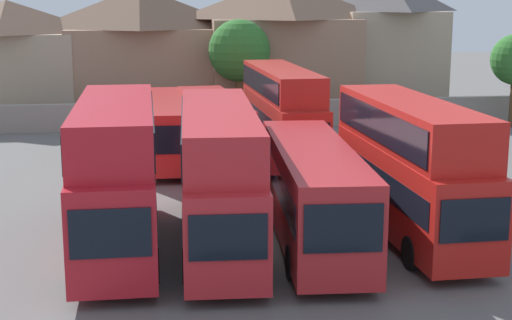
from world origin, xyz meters
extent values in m
plane|color=#605E5B|center=(0.00, 18.00, 0.00)|extent=(140.00, 140.00, 0.00)
cube|color=gray|center=(0.00, 24.53, 0.90)|extent=(56.00, 0.50, 1.80)
cube|color=red|center=(-5.19, 0.00, 1.92)|extent=(2.62, 10.74, 3.13)
cube|color=black|center=(-5.16, -5.38, 2.30)|extent=(2.25, 0.09, 1.41)
cube|color=black|center=(-5.19, 0.00, 2.30)|extent=(2.65, 9.88, 0.98)
cube|color=red|center=(-5.19, 0.27, 4.33)|extent=(2.57, 10.20, 1.68)
cube|color=black|center=(-5.19, 0.27, 4.33)|extent=(2.65, 9.67, 1.18)
cylinder|color=black|center=(-4.00, -3.31, 0.55)|extent=(0.31, 1.10, 1.10)
cylinder|color=black|center=(-6.35, -3.33, 0.55)|extent=(0.31, 1.10, 1.10)
cylinder|color=black|center=(-4.03, 3.33, 0.55)|extent=(0.31, 1.10, 1.10)
cylinder|color=black|center=(-6.39, 3.32, 0.55)|extent=(0.31, 1.10, 1.10)
cube|color=red|center=(-1.68, 0.16, 1.82)|extent=(3.01, 11.94, 2.93)
cube|color=black|center=(-1.95, -5.78, 2.17)|extent=(2.19, 0.18, 1.32)
cube|color=black|center=(-1.68, 0.16, 2.17)|extent=(3.01, 11.00, 0.92)
cube|color=red|center=(-1.67, 0.46, 4.07)|extent=(2.94, 11.35, 1.57)
cube|color=black|center=(-1.67, 0.46, 4.07)|extent=(3.00, 10.76, 1.10)
cylinder|color=black|center=(-0.70, -3.56, 0.55)|extent=(0.35, 1.11, 1.10)
cylinder|color=black|center=(-2.99, -3.46, 0.55)|extent=(0.35, 1.11, 1.10)
cylinder|color=black|center=(-0.38, 3.78, 0.55)|extent=(0.35, 1.11, 1.10)
cylinder|color=black|center=(-2.67, 3.88, 0.55)|extent=(0.35, 1.11, 1.10)
cube|color=#B32225|center=(1.63, -0.03, 1.93)|extent=(3.23, 11.65, 3.14)
cube|color=black|center=(1.29, -5.80, 2.31)|extent=(2.25, 0.21, 1.41)
cube|color=black|center=(1.63, -0.03, 2.31)|extent=(3.22, 10.73, 0.99)
cylinder|color=black|center=(2.60, -3.66, 0.55)|extent=(0.36, 1.12, 1.10)
cylinder|color=black|center=(0.25, -3.53, 0.55)|extent=(0.36, 1.12, 1.10)
cylinder|color=black|center=(3.02, 3.47, 0.55)|extent=(0.36, 1.12, 1.10)
cylinder|color=black|center=(0.66, 3.60, 0.55)|extent=(0.36, 1.12, 1.10)
cube|color=red|center=(5.27, 0.22, 1.83)|extent=(2.80, 10.79, 2.95)
cube|color=black|center=(5.43, -5.15, 2.19)|extent=(2.18, 0.15, 1.33)
cube|color=black|center=(5.27, 0.22, 2.19)|extent=(2.82, 9.93, 0.93)
cube|color=red|center=(5.26, 0.49, 4.15)|extent=(2.74, 10.25, 1.68)
cube|color=black|center=(5.26, 0.49, 4.15)|extent=(2.81, 9.72, 1.18)
cylinder|color=black|center=(6.51, -3.06, 0.55)|extent=(0.33, 1.11, 1.10)
cylinder|color=black|center=(4.23, -3.13, 0.55)|extent=(0.33, 1.11, 1.10)
cylinder|color=black|center=(6.30, 3.58, 0.55)|extent=(0.33, 1.11, 1.10)
cylinder|color=black|center=(4.03, 3.51, 0.55)|extent=(0.33, 1.11, 1.10)
cube|color=#AE2422|center=(-3.27, 14.63, 1.83)|extent=(2.47, 11.18, 2.94)
cube|color=black|center=(-3.30, 9.03, 2.18)|extent=(2.12, 0.09, 1.32)
cube|color=black|center=(-3.27, 14.63, 2.18)|extent=(2.51, 10.28, 0.93)
cylinder|color=black|center=(-2.18, 11.17, 0.55)|extent=(0.31, 1.10, 1.10)
cylinder|color=black|center=(-4.40, 11.18, 0.55)|extent=(0.31, 1.10, 1.10)
cylinder|color=black|center=(-2.14, 18.09, 0.55)|extent=(0.31, 1.10, 1.10)
cylinder|color=black|center=(-4.36, 18.10, 0.55)|extent=(0.31, 1.10, 1.10)
cube|color=#B02627|center=(-0.75, 14.63, 1.85)|extent=(3.35, 11.22, 2.99)
cube|color=black|center=(-0.36, 9.09, 2.21)|extent=(2.26, 0.24, 1.35)
cube|color=black|center=(-0.75, 14.63, 2.21)|extent=(3.32, 10.34, 0.94)
cylinder|color=black|center=(0.67, 11.29, 0.55)|extent=(0.38, 1.12, 1.10)
cylinder|color=black|center=(-1.69, 11.12, 0.55)|extent=(0.38, 1.12, 1.10)
cylinder|color=black|center=(0.18, 18.13, 0.55)|extent=(0.38, 1.12, 1.10)
cylinder|color=black|center=(-2.18, 17.96, 0.55)|extent=(0.38, 1.12, 1.10)
cube|color=#B2241E|center=(2.93, 14.29, 1.86)|extent=(2.87, 11.49, 3.01)
cube|color=black|center=(3.17, 8.58, 2.22)|extent=(2.12, 0.17, 1.35)
cube|color=black|center=(2.93, 14.29, 2.22)|extent=(2.87, 10.58, 0.95)
cube|color=#B2241E|center=(2.92, 14.58, 4.12)|extent=(2.80, 10.92, 1.51)
cube|color=black|center=(2.92, 14.58, 4.12)|extent=(2.87, 10.35, 1.06)
cylinder|color=black|center=(4.18, 10.81, 0.55)|extent=(0.35, 1.11, 1.10)
cylinder|color=black|center=(1.97, 10.72, 0.55)|extent=(0.35, 1.11, 1.10)
cylinder|color=black|center=(3.89, 17.87, 0.55)|extent=(0.35, 1.11, 1.10)
cylinder|color=black|center=(1.68, 17.78, 0.55)|extent=(0.35, 1.11, 1.10)
cube|color=tan|center=(-13.98, 31.52, 3.00)|extent=(9.40, 6.06, 5.99)
pyramid|color=brown|center=(-13.98, 31.52, 7.15)|extent=(9.87, 6.37, 2.31)
cube|color=#9E7A60|center=(-4.64, 31.54, 3.13)|extent=(10.55, 6.02, 6.27)
pyramid|color=brown|center=(-4.64, 31.54, 7.75)|extent=(11.08, 6.32, 2.96)
cube|color=#9E7A60|center=(5.78, 31.26, 3.47)|extent=(10.74, 7.07, 6.94)
cube|color=tan|center=(14.26, 32.87, 3.72)|extent=(7.53, 7.60, 7.43)
cylinder|color=brown|center=(2.07, 27.03, 1.72)|extent=(0.59, 0.59, 3.43)
sphere|color=#2D6B28|center=(2.07, 27.03, 4.92)|extent=(4.25, 4.25, 4.25)
camera|label=1|loc=(-3.90, -26.15, 8.74)|focal=54.58mm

